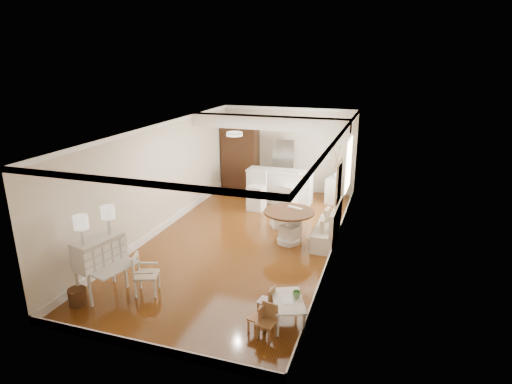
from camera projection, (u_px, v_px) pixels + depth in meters
The scene contains 20 objects.
room at pixel (249, 160), 10.39m from camera, with size 9.00×9.04×2.82m.
secretary_bureau at pixel (101, 266), 8.09m from camera, with size 0.92×0.94×1.17m, color silver.
gustavian_armchair at pixel (146, 274), 8.18m from camera, with size 0.46×0.46×0.81m, color silver.
wicker_basket at pixel (78, 297), 7.86m from camera, with size 0.32×0.32×0.32m, color #512F19.
kids_table at pixel (288, 311), 7.33m from camera, with size 0.51×0.85×0.43m, color silver.
kids_chair_a at pixel (257, 317), 7.06m from camera, with size 0.26×0.26×0.53m, color #B37A51.
kids_chair_b at pixel (266, 300), 7.54m from camera, with size 0.27×0.27×0.55m, color #A77B4C.
kids_chair_c at pixel (266, 322), 6.89m from camera, with size 0.29×0.29×0.59m, color #9B6F46.
banquette at pixel (327, 224), 10.42m from camera, with size 0.52×1.60×0.98m, color silver.
dining_table at pixel (289, 227), 10.41m from camera, with size 1.22×1.22×0.83m, color #4E2D19.
slip_chair_near at pixel (290, 226), 10.45m from camera, with size 0.41×0.43×0.87m, color white.
slip_chair_far at pixel (280, 210), 11.40m from camera, with size 0.44×0.46×0.93m, color white.
breakfast_counter at pixel (280, 186), 13.33m from camera, with size 2.05×0.65×1.03m, color white.
bar_stool_left at pixel (256, 191), 12.65m from camera, with size 0.47×0.47×1.17m, color white.
bar_stool_right at pixel (290, 190), 12.88m from camera, with size 0.43×0.43×1.08m, color silver.
pantry_cabinet at pixel (240, 155), 14.62m from camera, with size 1.20×0.60×2.30m, color #381E11.
fridge at pixel (294, 167), 14.11m from camera, with size 0.75×0.65×1.80m, color silver.
sideboard at pixel (335, 189), 13.44m from camera, with size 0.37×0.84×0.80m, color silver.
pencil_cup at pixel (297, 294), 7.35m from camera, with size 0.14×0.14×0.11m, color #68A661.
branch_vase at pixel (336, 174), 13.26m from camera, with size 0.20×0.20×0.21m, color white.
Camera 1 is at (3.37, -9.26, 4.38)m, focal length 30.00 mm.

